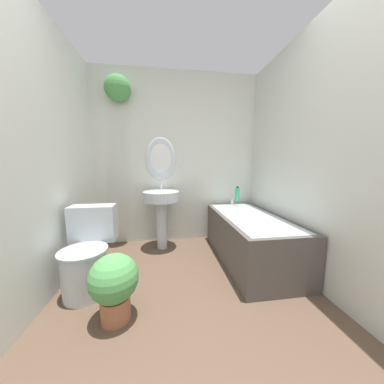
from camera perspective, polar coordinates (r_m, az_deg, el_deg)
wall_back at (r=2.83m, az=-5.91°, el=11.37°), size 2.42×0.33×2.40m
wall_left at (r=1.93m, az=-39.38°, el=8.75°), size 0.06×2.40×2.40m
wall_right at (r=2.16m, az=31.73°, el=9.11°), size 0.06×2.40×2.40m
toilet at (r=2.04m, az=-28.41°, el=-15.87°), size 0.41×0.56×0.73m
pedestal_sink at (r=2.58m, az=-9.04°, el=-3.77°), size 0.48×0.48×0.87m
bathtub at (r=2.42m, az=16.65°, el=-12.54°), size 0.68×1.41×0.61m
shampoo_bottle at (r=2.82m, az=13.28°, el=-0.60°), size 0.07×0.07×0.20m
potted_plant at (r=1.60m, az=-22.06°, el=-23.72°), size 0.34×0.34×0.49m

